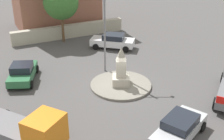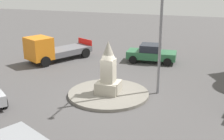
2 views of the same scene
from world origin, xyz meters
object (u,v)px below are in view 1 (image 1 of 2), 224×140
(monument, at_px, (121,70))
(car_silver_parked_right, at_px, (179,128))
(car_green_near_island, at_px, (23,72))
(truck_orange_parked_left, at_px, (29,129))
(streetlamp, at_px, (104,11))
(car_white_approaching, at_px, (113,41))
(tree_near_wall, at_px, (61,2))

(monument, height_order, car_silver_parked_right, monument)
(car_green_near_island, bearing_deg, truck_orange_parked_left, 107.97)
(streetlamp, height_order, truck_orange_parked_left, streetlamp)
(car_green_near_island, relative_size, car_white_approaching, 0.87)
(car_white_approaching, bearing_deg, car_silver_parked_right, 104.87)
(car_silver_parked_right, relative_size, tree_near_wall, 0.72)
(truck_orange_parked_left, distance_m, tree_near_wall, 17.40)
(car_white_approaching, xyz_separation_m, tree_near_wall, (5.37, -2.03, 3.52))
(monument, relative_size, car_white_approaching, 0.66)
(monument, xyz_separation_m, car_green_near_island, (7.91, -0.93, -0.68))
(car_green_near_island, bearing_deg, monument, 173.26)
(streetlamp, xyz_separation_m, car_green_near_island, (6.62, 1.77, -4.52))
(car_white_approaching, distance_m, truck_orange_parked_left, 15.78)
(car_green_near_island, distance_m, truck_orange_parked_left, 8.26)
(streetlamp, relative_size, tree_near_wall, 1.43)
(monument, height_order, tree_near_wall, tree_near_wall)
(car_green_near_island, bearing_deg, car_silver_parked_right, 146.71)
(car_green_near_island, xyz_separation_m, car_silver_parked_right, (-11.15, 7.32, -0.00))
(monument, distance_m, car_green_near_island, 7.99)
(truck_orange_parked_left, height_order, tree_near_wall, tree_near_wall)
(streetlamp, distance_m, car_white_approaching, 7.07)
(truck_orange_parked_left, bearing_deg, car_green_near_island, -72.03)
(monument, xyz_separation_m, car_silver_parked_right, (-3.24, 6.39, -0.68))
(monument, height_order, car_white_approaching, monument)
(monument, xyz_separation_m, car_white_approaching, (0.61, -8.13, -0.64))
(streetlamp, distance_m, car_green_near_island, 8.21)
(car_white_approaching, relative_size, truck_orange_parked_left, 0.80)
(streetlamp, distance_m, tree_near_wall, 8.86)
(car_green_near_island, bearing_deg, streetlamp, -165.01)
(car_silver_parked_right, bearing_deg, truck_orange_parked_left, 3.52)
(streetlamp, xyz_separation_m, car_white_approaching, (-0.67, -5.42, -4.48))
(monument, relative_size, truck_orange_parked_left, 0.53)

